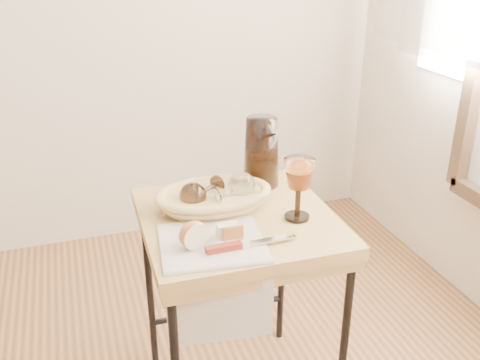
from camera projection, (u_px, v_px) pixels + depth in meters
name	position (u px, v px, depth m)	size (l,w,h in m)	color
side_table	(238.00, 313.00, 1.68)	(0.55, 0.55, 0.70)	brown
tea_towel	(212.00, 243.00, 1.39)	(0.27, 0.24, 0.01)	beige
bread_basket	(214.00, 199.00, 1.57)	(0.31, 0.21, 0.05)	tan
goblet_lying_a	(204.00, 191.00, 1.57)	(0.13, 0.08, 0.08)	#442E1F
goblet_lying_b	(230.00, 191.00, 1.56)	(0.14, 0.09, 0.09)	white
pitcher	(261.00, 152.00, 1.69)	(0.16, 0.24, 0.26)	black
wine_goblet	(298.00, 189.00, 1.48)	(0.09, 0.09, 0.18)	white
apple_half	(193.00, 234.00, 1.36)	(0.08, 0.04, 0.07)	#B4202B
apple_wedge	(227.00, 230.00, 1.41)	(0.06, 0.03, 0.04)	beige
table_knife	(248.00, 243.00, 1.37)	(0.24, 0.03, 0.02)	silver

